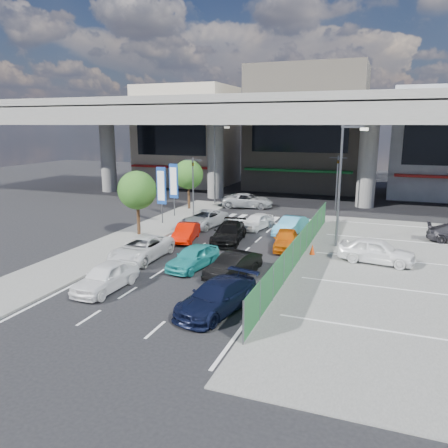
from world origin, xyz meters
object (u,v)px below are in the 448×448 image
at_px(traffic_light_right, 338,169).
at_px(hatch_black_mid_right, 233,265).
at_px(tree_near, 137,190).
at_px(minivan_navy_back, 217,297).
at_px(signboard_far, 174,183).
at_px(signboard_near, 161,187).
at_px(wagon_silver_front_left, 204,219).
at_px(traffic_cone, 312,249).
at_px(taxi_orange_left, 186,232).
at_px(tree_far, 188,175).
at_px(crossing_wagon_silver, 248,201).
at_px(parked_sedan_white, 376,251).
at_px(sedan_white_mid_left, 141,249).
at_px(taxi_teal_mid, 193,257).
at_px(sedan_black_mid, 229,233).
at_px(kei_truck_front_right, 291,226).
at_px(street_lamp_right, 343,176).
at_px(sedan_white_front_mid, 257,221).
at_px(traffic_light_left, 193,172).
at_px(street_lamp_left, 216,158).
at_px(van_white_back_left, 106,277).
at_px(taxi_orange_right, 286,239).

bearing_deg(traffic_light_right, hatch_black_mid_right, -98.23).
relative_size(tree_near, minivan_navy_back, 1.02).
bearing_deg(minivan_navy_back, signboard_far, 135.83).
height_order(traffic_light_right, signboard_near, traffic_light_right).
xyz_separation_m(wagon_silver_front_left, traffic_cone, (9.41, -4.82, -0.28)).
relative_size(hatch_black_mid_right, taxi_orange_left, 1.06).
relative_size(tree_far, traffic_cone, 7.30).
height_order(crossing_wagon_silver, parked_sedan_white, parked_sedan_white).
xyz_separation_m(tree_near, hatch_black_mid_right, (9.46, -5.98, -2.74)).
relative_size(tree_far, taxi_orange_left, 1.29).
distance_m(sedan_white_mid_left, traffic_cone, 10.60).
xyz_separation_m(sedan_white_mid_left, taxi_teal_mid, (3.62, -0.41, -0.03)).
bearing_deg(parked_sedan_white, sedan_white_mid_left, 114.94).
bearing_deg(sedan_black_mid, tree_far, 120.46).
bearing_deg(kei_truck_front_right, street_lamp_right, -20.78).
xyz_separation_m(minivan_navy_back, sedan_white_front_mid, (-2.72, 15.58, -0.06)).
xyz_separation_m(street_lamp_right, tree_far, (-14.97, 8.50, -1.38)).
bearing_deg(street_lamp_right, minivan_navy_back, -107.36).
xyz_separation_m(hatch_black_mid_right, sedan_black_mid, (-2.63, 6.61, 0.03)).
height_order(hatch_black_mid_right, kei_truck_front_right, kei_truck_front_right).
relative_size(sedan_white_mid_left, kei_truck_front_right, 1.24).
xyz_separation_m(taxi_teal_mid, hatch_black_mid_right, (2.61, -0.53, -0.02)).
height_order(sedan_white_mid_left, hatch_black_mid_right, sedan_white_mid_left).
xyz_separation_m(sedan_white_mid_left, wagon_silver_front_left, (0.18, 9.34, -0.02)).
xyz_separation_m(signboard_far, sedan_white_mid_left, (3.84, -12.03, -2.37)).
relative_size(traffic_light_left, street_lamp_left, 0.65).
distance_m(traffic_light_right, traffic_cone, 15.93).
bearing_deg(taxi_teal_mid, sedan_white_mid_left, -176.94).
distance_m(van_white_back_left, parked_sedan_white, 15.40).
relative_size(minivan_navy_back, sedan_black_mid, 1.01).
bearing_deg(hatch_black_mid_right, traffic_light_right, 96.37).
relative_size(minivan_navy_back, hatch_black_mid_right, 1.19).
relative_size(taxi_teal_mid, hatch_black_mid_right, 0.99).
xyz_separation_m(wagon_silver_front_left, sedan_white_front_mid, (4.15, 0.81, -0.05)).
bearing_deg(tree_far, sedan_white_mid_left, -75.44).
bearing_deg(traffic_light_right, sedan_white_front_mid, -116.54).
bearing_deg(kei_truck_front_right, signboard_far, 177.32).
bearing_deg(tree_far, tree_near, -85.64).
bearing_deg(sedan_white_mid_left, minivan_navy_back, -36.94).
xyz_separation_m(traffic_light_right, signboard_far, (-13.10, -8.01, -0.87)).
bearing_deg(wagon_silver_front_left, traffic_cone, -18.17).
bearing_deg(tree_far, kei_truck_front_right, -28.84).
bearing_deg(sedan_white_mid_left, traffic_cone, 25.88).
height_order(sedan_white_mid_left, wagon_silver_front_left, sedan_white_mid_left).
height_order(street_lamp_left, signboard_far, street_lamp_left).
xyz_separation_m(taxi_orange_right, sedan_white_front_mid, (-3.38, 4.80, -0.03)).
xyz_separation_m(traffic_light_right, sedan_white_mid_left, (-9.26, -20.04, -3.25)).
bearing_deg(tree_near, street_lamp_left, 87.24).
relative_size(sedan_white_mid_left, taxi_orange_left, 1.33).
xyz_separation_m(traffic_light_left, van_white_back_left, (3.39, -18.01, -3.25)).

